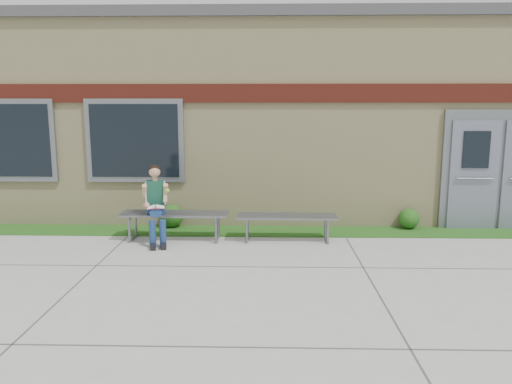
{
  "coord_description": "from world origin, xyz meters",
  "views": [
    {
      "loc": [
        -0.41,
        -6.62,
        2.39
      ],
      "look_at": [
        -0.63,
        1.7,
        0.93
      ],
      "focal_mm": 35.0,
      "sensor_mm": 36.0,
      "label": 1
    }
  ],
  "objects": [
    {
      "name": "girl",
      "position": [
        -2.37,
        1.8,
        0.73
      ],
      "size": [
        0.52,
        0.82,
        1.36
      ],
      "rotation": [
        0.0,
        0.0,
        0.22
      ],
      "color": "navy",
      "rests_on": "ground"
    },
    {
      "name": "shrub_east",
      "position": [
        2.3,
        2.85,
        0.22
      ],
      "size": [
        0.39,
        0.39,
        0.39
      ],
      "primitive_type": "sphere",
      "color": "#254A13",
      "rests_on": "grass_strip"
    },
    {
      "name": "shrub_mid",
      "position": [
        -2.31,
        2.85,
        0.24
      ],
      "size": [
        0.45,
        0.45,
        0.45
      ],
      "primitive_type": "sphere",
      "color": "#254A13",
      "rests_on": "grass_strip"
    },
    {
      "name": "ground",
      "position": [
        0.0,
        0.0,
        0.0
      ],
      "size": [
        80.0,
        80.0,
        0.0
      ],
      "primitive_type": "plane",
      "color": "#9E9E99",
      "rests_on": "ground"
    },
    {
      "name": "school_building",
      "position": [
        -0.0,
        5.99,
        2.1
      ],
      "size": [
        16.2,
        6.22,
        4.2
      ],
      "color": "beige",
      "rests_on": "ground"
    },
    {
      "name": "bench_right",
      "position": [
        -0.09,
        2.0,
        0.35
      ],
      "size": [
        1.76,
        0.49,
        0.46
      ],
      "rotation": [
        0.0,
        0.0,
        -0.0
      ],
      "color": "slate",
      "rests_on": "ground"
    },
    {
      "name": "bench_left",
      "position": [
        -2.09,
        2.0,
        0.38
      ],
      "size": [
        1.9,
        0.54,
        0.49
      ],
      "rotation": [
        0.0,
        0.0,
        -0.0
      ],
      "color": "slate",
      "rests_on": "ground"
    },
    {
      "name": "grass_strip",
      "position": [
        0.0,
        2.6,
        0.01
      ],
      "size": [
        16.0,
        0.8,
        0.02
      ],
      "primitive_type": "cube",
      "color": "#254A13",
      "rests_on": "ground"
    }
  ]
}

